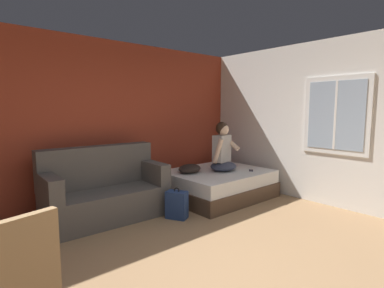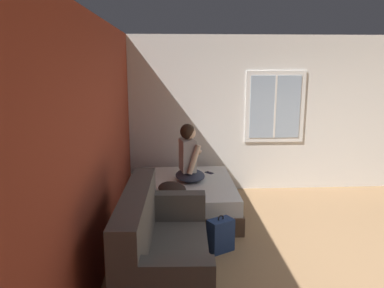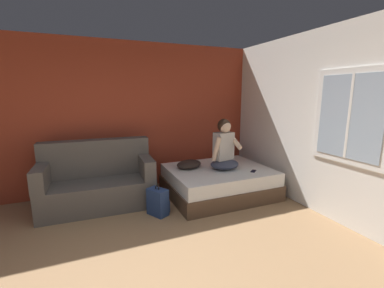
{
  "view_description": "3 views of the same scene",
  "coord_description": "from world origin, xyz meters",
  "views": [
    {
      "loc": [
        -1.8,
        -1.71,
        1.6
      ],
      "look_at": [
        1.11,
        1.66,
        1.06
      ],
      "focal_mm": 28.0,
      "sensor_mm": 36.0,
      "label": 1
    },
    {
      "loc": [
        -3.36,
        2.2,
        2.23
      ],
      "look_at": [
        1.47,
        1.93,
        1.18
      ],
      "focal_mm": 35.0,
      "sensor_mm": 36.0,
      "label": 2
    },
    {
      "loc": [
        -0.12,
        -1.86,
        1.78
      ],
      "look_at": [
        1.32,
        1.58,
        1.04
      ],
      "focal_mm": 24.0,
      "sensor_mm": 36.0,
      "label": 3
    }
  ],
  "objects": [
    {
      "name": "backpack",
      "position": [
        0.79,
        1.63,
        0.19
      ],
      "size": [
        0.33,
        0.35,
        0.46
      ],
      "color": "navy",
      "rests_on": "ground"
    },
    {
      "name": "cell_phone",
      "position": [
        2.46,
        1.6,
        0.48
      ],
      "size": [
        0.15,
        0.14,
        0.01
      ],
      "primitive_type": "cube",
      "rotation": [
        0.0,
        0.0,
        5.41
      ],
      "color": "black",
      "rests_on": "bed"
    },
    {
      "name": "side_chair",
      "position": [
        -1.52,
        0.31,
        0.53
      ],
      "size": [
        0.56,
        0.56,
        0.98
      ],
      "color": "#382D23",
      "rests_on": "ground"
    },
    {
      "name": "throw_pillow",
      "position": [
        1.52,
        2.2,
        0.55
      ],
      "size": [
        0.58,
        0.51,
        0.14
      ],
      "primitive_type": "ellipsoid",
      "rotation": [
        0.0,
        0.0,
        0.38
      ],
      "color": "#2D231E",
      "rests_on": "bed"
    },
    {
      "name": "person_seated",
      "position": [
        2.08,
        1.94,
        0.84
      ],
      "size": [
        0.59,
        0.53,
        0.88
      ],
      "color": "#383D51",
      "rests_on": "bed"
    },
    {
      "name": "wall_side_with_window",
      "position": [
        3.12,
        0.0,
        1.35
      ],
      "size": [
        0.19,
        7.26,
        2.7
      ],
      "color": "silver",
      "rests_on": "ground"
    },
    {
      "name": "bed",
      "position": [
        2.0,
        1.99,
        0.24
      ],
      "size": [
        1.78,
        1.46,
        0.48
      ],
      "color": "#4C3828",
      "rests_on": "ground"
    },
    {
      "name": "wall_back_accent",
      "position": [
        0.0,
        3.01,
        1.35
      ],
      "size": [
        11.09,
        0.16,
        2.7
      ],
      "primitive_type": "cube",
      "color": "#993823",
      "rests_on": "ground"
    },
    {
      "name": "couch",
      "position": [
        -0.0,
        2.33,
        0.39
      ],
      "size": [
        1.73,
        0.88,
        1.04
      ],
      "color": "#514C47",
      "rests_on": "ground"
    }
  ]
}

